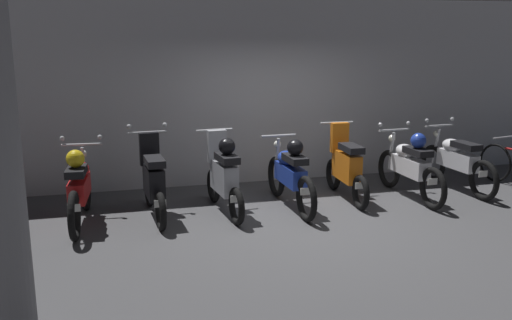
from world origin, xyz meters
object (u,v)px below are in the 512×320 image
object	(u,v)px
motorbike_slot_3	(290,174)
motorbike_slot_4	(346,166)
motorbike_slot_2	(224,175)
motorbike_slot_5	(410,165)
motorbike_slot_1	(153,181)
motorbike_slot_6	(456,161)
motorbike_slot_0	(79,187)

from	to	relation	value
motorbike_slot_3	motorbike_slot_4	world-z (taller)	motorbike_slot_4
motorbike_slot_2	motorbike_slot_5	distance (m)	3.02
motorbike_slot_1	motorbike_slot_6	bearing A→B (deg)	1.80
motorbike_slot_4	motorbike_slot_3	bearing A→B (deg)	-166.26
motorbike_slot_0	motorbike_slot_1	bearing A→B (deg)	3.88
motorbike_slot_4	motorbike_slot_5	xyz separation A→B (m)	(1.00, -0.22, 0.00)
motorbike_slot_1	motorbike_slot_3	bearing A→B (deg)	-2.66
motorbike_slot_3	motorbike_slot_6	xyz separation A→B (m)	(3.01, 0.25, -0.03)
motorbike_slot_1	motorbike_slot_2	world-z (taller)	motorbike_slot_1
motorbike_slot_4	motorbike_slot_5	world-z (taller)	motorbike_slot_4
motorbike_slot_0	motorbike_slot_2	xyz separation A→B (m)	(2.01, 0.01, 0.04)
motorbike_slot_0	motorbike_slot_5	xyz separation A→B (m)	(5.03, -0.00, 0.00)
motorbike_slot_1	motorbike_slot_2	distance (m)	1.01
motorbike_slot_2	motorbike_slot_6	bearing A→B (deg)	3.08
motorbike_slot_3	motorbike_slot_5	distance (m)	2.01
motorbike_slot_2	motorbike_slot_3	bearing A→B (deg)	-2.03
motorbike_slot_5	motorbike_slot_6	xyz separation A→B (m)	(1.00, 0.23, -0.04)
motorbike_slot_0	motorbike_slot_1	distance (m)	1.00
motorbike_slot_2	motorbike_slot_5	world-z (taller)	motorbike_slot_2
motorbike_slot_5	motorbike_slot_6	bearing A→B (deg)	12.82
motorbike_slot_3	motorbike_slot_4	bearing A→B (deg)	13.74
motorbike_slot_1	motorbike_slot_6	size ratio (longest dim) A/B	0.86
motorbike_slot_5	motorbike_slot_4	bearing A→B (deg)	167.48
motorbike_slot_3	motorbike_slot_5	xyz separation A→B (m)	(2.01, 0.02, 0.00)
motorbike_slot_4	motorbike_slot_5	size ratio (longest dim) A/B	0.86
motorbike_slot_0	motorbike_slot_6	size ratio (longest dim) A/B	1.00
motorbike_slot_6	motorbike_slot_3	bearing A→B (deg)	-175.22
motorbike_slot_5	motorbike_slot_2	bearing A→B (deg)	179.77
motorbike_slot_1	motorbike_slot_5	size ratio (longest dim) A/B	0.86
motorbike_slot_2	motorbike_slot_5	bearing A→B (deg)	-0.23
motorbike_slot_1	motorbike_slot_4	distance (m)	3.02
motorbike_slot_5	motorbike_slot_1	bearing A→B (deg)	179.00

